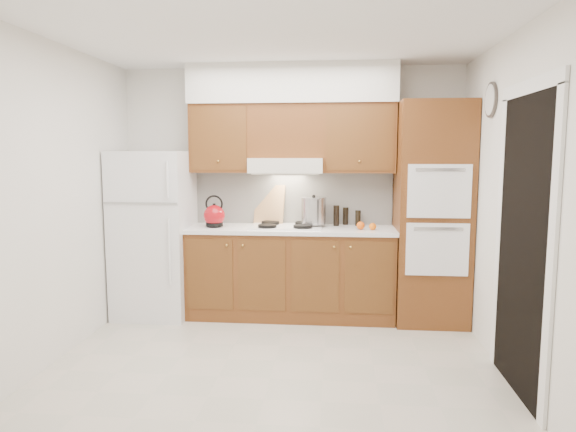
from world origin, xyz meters
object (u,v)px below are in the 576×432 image
object	(u,v)px
oven_cabinet	(432,214)
kettle	(214,216)
stock_pot	(314,211)
fridge	(155,234)

from	to	relation	value
oven_cabinet	kettle	xyz separation A→B (m)	(-2.21, -0.03, -0.04)
kettle	stock_pot	bearing A→B (deg)	16.45
oven_cabinet	kettle	world-z (taller)	oven_cabinet
oven_cabinet	kettle	bearing A→B (deg)	-179.22
oven_cabinet	kettle	distance (m)	2.21
fridge	oven_cabinet	size ratio (longest dim) A/B	0.78
oven_cabinet	stock_pot	xyz separation A→B (m)	(-1.18, 0.10, 0.00)
kettle	stock_pot	world-z (taller)	stock_pot
fridge	stock_pot	xyz separation A→B (m)	(1.66, 0.13, 0.24)
fridge	stock_pot	distance (m)	1.68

